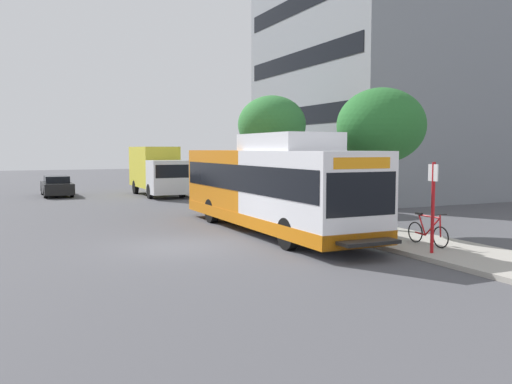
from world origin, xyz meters
The scene contains 10 objects.
ground_plane centered at (0.00, 8.00, 0.00)m, with size 120.00×120.00×0.00m, color #4C4C51.
sidewalk_curb centered at (7.00, 6.00, 0.07)m, with size 3.00×56.00×0.14m, color #A8A399.
transit_bus centered at (4.04, 1.63, 1.70)m, with size 2.58×12.25×3.65m.
bus_stop_sign_pole centered at (6.05, -4.70, 1.65)m, with size 0.10×0.36×2.60m.
bicycle_parked centered at (6.82, -3.69, 0.56)m, with size 0.52×1.76×1.02m.
street_tree_near_stop centered at (7.62, -0.29, 3.95)m, with size 3.25×3.25×5.20m.
street_tree_mid_block centered at (7.82, 9.04, 4.36)m, with size 3.57×3.57×5.75m.
parked_car_far_lane centered at (-1.90, 21.35, 0.66)m, with size 1.80×4.50×1.33m.
box_truck_background centered at (4.24, 19.02, 1.74)m, with size 2.32×7.01×3.25m.
lattice_comm_tower centered at (15.25, 25.50, 11.23)m, with size 1.10×1.10×33.39m.
Camera 1 is at (-4.95, -16.39, 3.11)m, focal length 37.83 mm.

